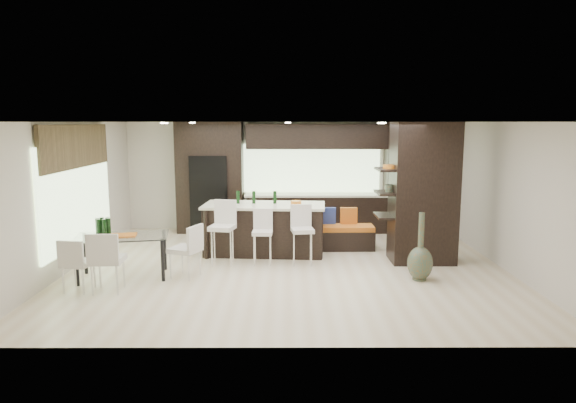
{
  "coord_description": "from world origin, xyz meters",
  "views": [
    {
      "loc": [
        -0.03,
        -9.35,
        2.7
      ],
      "look_at": [
        0.0,
        0.6,
        1.15
      ],
      "focal_mm": 32.0,
      "sensor_mm": 36.0,
      "label": 1
    }
  ],
  "objects_px": {
    "dining_table": "(123,257)",
    "stool_right": "(302,241)",
    "stool_mid": "(263,242)",
    "kitchen_island": "(264,229)",
    "floor_vase": "(421,247)",
    "chair_far": "(78,267)",
    "stool_left": "(222,239)",
    "chair_near": "(108,264)",
    "chair_end": "(185,253)",
    "bench": "(342,237)"
  },
  "relations": [
    {
      "from": "kitchen_island",
      "to": "dining_table",
      "type": "height_order",
      "value": "kitchen_island"
    },
    {
      "from": "stool_left",
      "to": "stool_right",
      "type": "xyz_separation_m",
      "value": [
        1.52,
        0.02,
        -0.04
      ]
    },
    {
      "from": "floor_vase",
      "to": "chair_far",
      "type": "distance_m",
      "value": 5.67
    },
    {
      "from": "bench",
      "to": "dining_table",
      "type": "relative_size",
      "value": 0.87
    },
    {
      "from": "stool_left",
      "to": "stool_mid",
      "type": "distance_m",
      "value": 0.77
    },
    {
      "from": "bench",
      "to": "floor_vase",
      "type": "relative_size",
      "value": 1.13
    },
    {
      "from": "floor_vase",
      "to": "chair_far",
      "type": "bearing_deg",
      "value": -174.26
    },
    {
      "from": "chair_end",
      "to": "chair_far",
      "type": "bearing_deg",
      "value": 136.81
    },
    {
      "from": "dining_table",
      "to": "chair_far",
      "type": "distance_m",
      "value": 0.88
    },
    {
      "from": "stool_right",
      "to": "bench",
      "type": "height_order",
      "value": "stool_right"
    },
    {
      "from": "kitchen_island",
      "to": "stool_right",
      "type": "height_order",
      "value": "kitchen_island"
    },
    {
      "from": "chair_end",
      "to": "stool_right",
      "type": "bearing_deg",
      "value": -46.21
    },
    {
      "from": "stool_left",
      "to": "stool_right",
      "type": "relative_size",
      "value": 1.08
    },
    {
      "from": "stool_left",
      "to": "chair_near",
      "type": "distance_m",
      "value": 2.28
    },
    {
      "from": "stool_left",
      "to": "stool_mid",
      "type": "height_order",
      "value": "stool_left"
    },
    {
      "from": "stool_right",
      "to": "stool_left",
      "type": "bearing_deg",
      "value": 173.0
    },
    {
      "from": "kitchen_island",
      "to": "dining_table",
      "type": "xyz_separation_m",
      "value": [
        -2.4,
        -1.67,
        -0.15
      ]
    },
    {
      "from": "chair_near",
      "to": "kitchen_island",
      "type": "bearing_deg",
      "value": 43.24
    },
    {
      "from": "stool_right",
      "to": "bench",
      "type": "distance_m",
      "value": 1.48
    },
    {
      "from": "floor_vase",
      "to": "chair_end",
      "type": "bearing_deg",
      "value": 177.67
    },
    {
      "from": "floor_vase",
      "to": "chair_far",
      "type": "xyz_separation_m",
      "value": [
        -5.63,
        -0.57,
        -0.19
      ]
    },
    {
      "from": "dining_table",
      "to": "chair_near",
      "type": "height_order",
      "value": "chair_near"
    },
    {
      "from": "bench",
      "to": "chair_end",
      "type": "xyz_separation_m",
      "value": [
        -2.96,
        -2.01,
        0.18
      ]
    },
    {
      "from": "kitchen_island",
      "to": "chair_end",
      "type": "xyz_separation_m",
      "value": [
        -1.31,
        -1.67,
        -0.08
      ]
    },
    {
      "from": "stool_left",
      "to": "chair_end",
      "type": "relative_size",
      "value": 1.14
    },
    {
      "from": "chair_end",
      "to": "bench",
      "type": "bearing_deg",
      "value": -34.04
    },
    {
      "from": "chair_near",
      "to": "chair_far",
      "type": "bearing_deg",
      "value": 174.19
    },
    {
      "from": "stool_mid",
      "to": "dining_table",
      "type": "distance_m",
      "value": 2.54
    },
    {
      "from": "stool_mid",
      "to": "chair_near",
      "type": "bearing_deg",
      "value": -144.44
    },
    {
      "from": "chair_far",
      "to": "chair_near",
      "type": "bearing_deg",
      "value": 5.53
    },
    {
      "from": "stool_mid",
      "to": "chair_far",
      "type": "distance_m",
      "value": 3.29
    },
    {
      "from": "stool_mid",
      "to": "bench",
      "type": "relative_size",
      "value": 0.63
    },
    {
      "from": "stool_mid",
      "to": "dining_table",
      "type": "bearing_deg",
      "value": -158.84
    },
    {
      "from": "stool_left",
      "to": "chair_end",
      "type": "bearing_deg",
      "value": -111.29
    },
    {
      "from": "kitchen_island",
      "to": "floor_vase",
      "type": "relative_size",
      "value": 2.1
    },
    {
      "from": "dining_table",
      "to": "chair_far",
      "type": "bearing_deg",
      "value": -133.88
    },
    {
      "from": "bench",
      "to": "chair_near",
      "type": "relative_size",
      "value": 1.46
    },
    {
      "from": "chair_near",
      "to": "bench",
      "type": "bearing_deg",
      "value": 32.21
    },
    {
      "from": "dining_table",
      "to": "stool_right",
      "type": "bearing_deg",
      "value": 4.36
    },
    {
      "from": "stool_mid",
      "to": "stool_left",
      "type": "bearing_deg",
      "value": -176.02
    },
    {
      "from": "bench",
      "to": "chair_far",
      "type": "relative_size",
      "value": 1.67
    },
    {
      "from": "stool_left",
      "to": "floor_vase",
      "type": "distance_m",
      "value": 3.65
    },
    {
      "from": "stool_left",
      "to": "bench",
      "type": "relative_size",
      "value": 0.74
    },
    {
      "from": "dining_table",
      "to": "chair_near",
      "type": "relative_size",
      "value": 1.69
    },
    {
      "from": "floor_vase",
      "to": "chair_near",
      "type": "height_order",
      "value": "floor_vase"
    },
    {
      "from": "stool_mid",
      "to": "chair_far",
      "type": "xyz_separation_m",
      "value": [
        -2.88,
        -1.58,
        -0.02
      ]
    },
    {
      "from": "bench",
      "to": "stool_right",
      "type": "bearing_deg",
      "value": -127.99
    },
    {
      "from": "dining_table",
      "to": "chair_far",
      "type": "height_order",
      "value": "chair_far"
    },
    {
      "from": "chair_far",
      "to": "stool_right",
      "type": "bearing_deg",
      "value": 32.45
    },
    {
      "from": "stool_left",
      "to": "bench",
      "type": "xyz_separation_m",
      "value": [
        2.41,
        1.19,
        -0.24
      ]
    }
  ]
}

